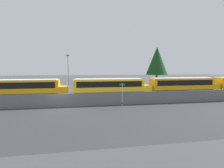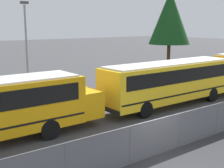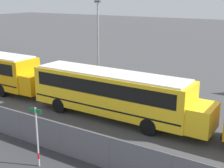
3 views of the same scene
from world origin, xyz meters
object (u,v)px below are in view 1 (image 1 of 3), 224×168
(street_sign, at_px, (122,95))
(light_pole, at_px, (68,72))
(school_bus_5, at_px, (183,85))
(school_bus_4, at_px, (111,86))
(tree_1, at_px, (157,61))
(school_bus_3, at_px, (23,88))

(street_sign, distance_m, light_pole, 17.53)
(school_bus_5, bearing_deg, light_pole, 157.86)
(school_bus_4, height_order, tree_1, tree_1)
(school_bus_3, bearing_deg, street_sign, -28.31)
(school_bus_4, bearing_deg, school_bus_3, 178.94)
(school_bus_5, height_order, light_pole, light_pole)
(school_bus_3, height_order, school_bus_5, same)
(street_sign, bearing_deg, school_bus_4, 92.17)
(school_bus_3, distance_m, tree_1, 30.06)
(school_bus_5, bearing_deg, school_bus_4, -177.97)
(street_sign, xyz_separation_m, tree_1, (13.38, 19.93, 4.99))
(street_sign, height_order, tree_1, tree_1)
(school_bus_3, bearing_deg, light_pole, 54.36)
(light_pole, bearing_deg, school_bus_3, -125.64)
(school_bus_3, xyz_separation_m, school_bus_4, (13.21, -0.24, 0.00))
(school_bus_5, distance_m, tree_1, 13.33)
(light_pole, bearing_deg, school_bus_5, -22.14)
(school_bus_4, distance_m, tree_1, 19.37)
(school_bus_4, distance_m, street_sign, 7.02)
(tree_1, bearing_deg, school_bus_5, -92.99)
(school_bus_5, distance_m, light_pole, 21.88)
(school_bus_5, height_order, tree_1, tree_1)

